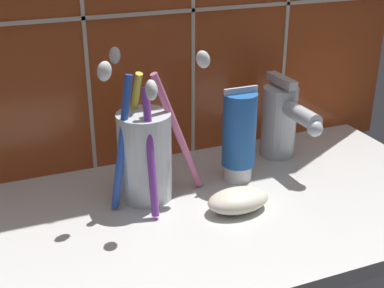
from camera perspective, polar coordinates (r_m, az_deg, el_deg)
sink_counter at (r=66.87cm, az=4.19°, el=-7.03°), size 59.04×33.14×2.00cm
toothbrush_cup at (r=65.08cm, az=-5.05°, el=-0.83°), size 14.55×14.36×18.50cm
toothpaste_tube at (r=69.55cm, az=5.05°, el=0.95°), size 4.61×4.39×12.76cm
sink_faucet at (r=76.88cm, az=9.60°, el=2.59°), size 5.01×12.48×11.87cm
soap_bar at (r=64.47cm, az=5.15°, el=-5.95°), size 7.72×4.78×2.63cm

